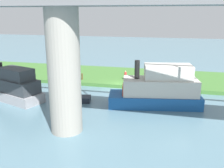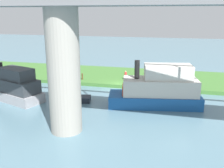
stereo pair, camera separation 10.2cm
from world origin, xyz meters
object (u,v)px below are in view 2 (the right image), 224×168
(bridge_pylon, at_px, (64,72))
(skiff_small, at_px, (13,87))
(marker_buoy, at_px, (59,109))
(houseboat_blue, at_px, (158,90))
(person_on_bank, at_px, (126,75))
(mooring_post, at_px, (82,77))
(pontoon_yellow, at_px, (71,97))

(bridge_pylon, distance_m, skiff_small, 12.34)
(bridge_pylon, xyz_separation_m, marker_buoy, (2.83, -4.27, -5.16))
(houseboat_blue, distance_m, skiff_small, 17.46)
(person_on_bank, height_order, skiff_small, skiff_small)
(person_on_bank, xyz_separation_m, houseboat_blue, (-5.48, 8.95, 0.75))
(houseboat_blue, bearing_deg, bridge_pylon, 48.54)
(skiff_small, bearing_deg, houseboat_blue, -173.25)
(skiff_small, height_order, marker_buoy, skiff_small)
(person_on_bank, bearing_deg, bridge_pylon, 83.40)
(person_on_bank, xyz_separation_m, mooring_post, (6.43, 1.53, -0.22))
(houseboat_blue, relative_size, skiff_small, 1.17)
(mooring_post, height_order, pontoon_yellow, mooring_post)
(bridge_pylon, bearing_deg, person_on_bank, -96.60)
(person_on_bank, height_order, pontoon_yellow, person_on_bank)
(bridge_pylon, relative_size, pontoon_yellow, 2.42)
(skiff_small, bearing_deg, person_on_bank, -137.14)
(person_on_bank, distance_m, skiff_small, 16.18)
(bridge_pylon, height_order, pontoon_yellow, bridge_pylon)
(mooring_post, bearing_deg, person_on_bank, -166.64)
(mooring_post, bearing_deg, houseboat_blue, 148.04)
(mooring_post, height_order, skiff_small, skiff_small)
(pontoon_yellow, bearing_deg, person_on_bank, -115.09)
(houseboat_blue, height_order, marker_buoy, houseboat_blue)
(mooring_post, relative_size, marker_buoy, 1.92)
(mooring_post, distance_m, pontoon_yellow, 8.64)
(bridge_pylon, height_order, skiff_small, bridge_pylon)
(bridge_pylon, relative_size, skiff_small, 1.18)
(person_on_bank, relative_size, skiff_small, 0.15)
(pontoon_yellow, xyz_separation_m, marker_buoy, (0.17, 3.18, -0.26))
(houseboat_blue, relative_size, marker_buoy, 21.50)
(marker_buoy, bearing_deg, pontoon_yellow, -93.08)
(mooring_post, height_order, houseboat_blue, houseboat_blue)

